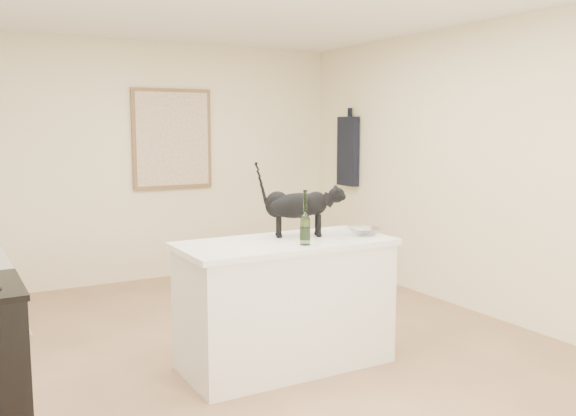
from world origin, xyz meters
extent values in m
plane|color=#A78059|center=(0.00, 0.00, 0.00)|extent=(5.50, 5.50, 0.00)
plane|color=beige|center=(0.00, 2.75, 1.30)|extent=(4.50, 0.00, 4.50)
plane|color=beige|center=(2.25, 0.00, 1.30)|extent=(0.00, 5.50, 5.50)
cube|color=white|center=(0.10, -0.20, 0.43)|extent=(1.44, 0.67, 0.86)
cube|color=white|center=(0.10, -0.20, 0.88)|extent=(1.50, 0.70, 0.04)
cube|color=brown|center=(0.30, 2.72, 1.55)|extent=(0.90, 0.03, 1.10)
cube|color=beige|center=(0.30, 2.70, 1.55)|extent=(0.82, 0.00, 1.02)
cube|color=black|center=(2.19, 2.05, 1.40)|extent=(0.08, 0.34, 0.80)
cylinder|color=#2B5A24|center=(0.14, -0.40, 1.06)|extent=(0.08, 0.08, 0.32)
imported|color=silver|center=(0.71, -0.30, 0.93)|extent=(0.27, 0.27, 0.06)
camera|label=1|loc=(-1.96, -3.90, 1.69)|focal=38.65mm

